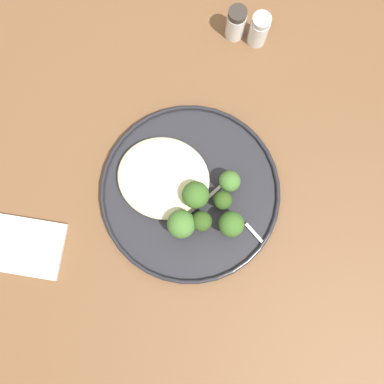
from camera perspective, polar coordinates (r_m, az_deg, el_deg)
The scene contains 19 objects.
ground at distance 1.42m, azimuth 0.82°, elevation -6.08°, with size 6.00×6.00×0.00m, color #665B51.
wooden_dining_table at distance 0.76m, azimuth 1.53°, elevation -4.13°, with size 1.40×1.00×0.74m.
dinner_plate at distance 0.68m, azimuth 0.00°, elevation -0.14°, with size 0.29×0.29×0.02m.
noodle_bed at distance 0.67m, azimuth -3.61°, elevation 1.83°, with size 0.15×0.13×0.03m.
seared_scallop_center_golden at distance 0.67m, azimuth -3.96°, elevation 1.31°, with size 0.02×0.02×0.02m.
seared_scallop_left_edge at distance 0.68m, azimuth -7.89°, elevation 2.67°, with size 0.03×0.03×0.01m.
seared_scallop_rear_pale at distance 0.68m, azimuth -3.48°, elevation 4.53°, with size 0.02×0.02×0.01m.
seared_scallop_tilted_round at distance 0.67m, azimuth -5.96°, elevation 0.75°, with size 0.03×0.03×0.02m.
broccoli_floret_tall_stalk at distance 0.64m, azimuth 0.77°, elevation -0.49°, with size 0.04×0.04×0.06m.
broccoli_floret_rear_charred at distance 0.65m, azimuth 5.38°, elevation 1.38°, with size 0.03×0.03×0.05m.
broccoli_floret_center_pile at distance 0.65m, azimuth 4.45°, elevation -1.21°, with size 0.03×0.03×0.05m.
broccoli_floret_right_tilted at distance 0.64m, azimuth 1.73°, elevation -4.09°, with size 0.03×0.03×0.05m.
broccoli_floret_small_sprig at distance 0.64m, azimuth 5.51°, elevation -4.76°, with size 0.04×0.04×0.06m.
broccoli_floret_beside_noodles at distance 0.64m, azimuth -1.18°, elevation -4.43°, with size 0.04×0.04×0.06m.
onion_sliver_long_sliver at distance 0.68m, azimuth 3.90°, elevation 0.49°, with size 0.05×0.01×0.00m, color silver.
onion_sliver_curled_piece at distance 0.67m, azimuth 8.69°, elevation -5.39°, with size 0.04×0.01×0.00m, color silver.
folded_napkin at distance 0.73m, azimuth -22.46°, elevation -6.69°, with size 0.15×0.09×0.01m, color silver.
salt_shaker at distance 0.75m, azimuth 9.62°, elevation 20.66°, with size 0.03×0.03×0.07m.
pepper_shaker at distance 0.75m, azimuth 6.19°, elevation 21.66°, with size 0.03×0.03×0.07m.
Camera 1 is at (0.00, 0.06, 1.42)m, focal length 39.47 mm.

